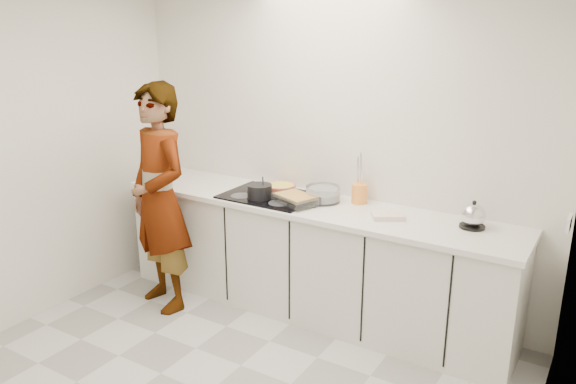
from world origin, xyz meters
The scene contains 14 objects.
wall_back centered at (0.00, 1.60, 1.30)m, with size 3.60×0.00×2.60m, color white.
wall_left centered at (-1.80, 0.00, 1.30)m, with size 0.00×3.20×2.60m, color white.
wall_right centered at (1.80, 0.02, 1.30)m, with size 0.02×3.20×2.60m.
base_cabinets centered at (0.00, 1.28, 0.43)m, with size 3.20×0.58×0.87m, color silver.
countertop centered at (0.00, 1.28, 0.89)m, with size 3.24×0.64×0.04m, color white.
hob centered at (-0.35, 1.26, 0.92)m, with size 0.72×0.54×0.01m, color black.
tart_dish centered at (-0.36, 1.43, 0.95)m, with size 0.26×0.26×0.04m.
saucepan centered at (-0.37, 1.15, 0.98)m, with size 0.24×0.24×0.19m.
baking_dish centered at (-0.07, 1.19, 0.96)m, with size 0.39×0.34×0.06m.
mixing_bowl centered at (0.07, 1.37, 0.97)m, with size 0.33×0.33×0.12m.
tea_towel centered at (0.64, 1.27, 0.93)m, with size 0.22×0.16×0.04m, color white.
kettle centered at (1.21, 1.39, 0.99)m, with size 0.22×0.22×0.19m.
utensil_crock centered at (0.32, 1.49, 0.99)m, with size 0.12×0.12×0.15m, color orange.
cook centered at (-1.06, 0.75, 0.91)m, with size 0.66×0.44×1.82m, color silver.
Camera 1 is at (2.01, -2.30, 2.24)m, focal length 35.00 mm.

